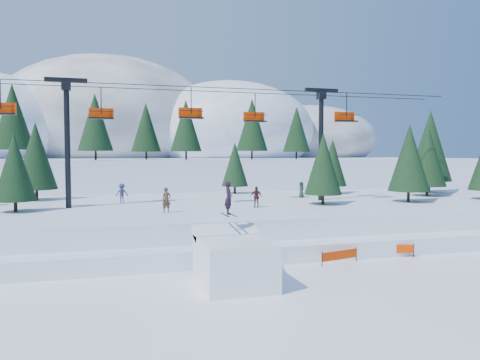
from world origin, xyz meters
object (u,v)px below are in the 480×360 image
object	(u,v)px
banner_far	(392,249)
jump_kicker	(234,260)
chairlift	(187,124)
banner_near	(340,255)

from	to	relation	value
banner_far	jump_kicker	bearing A→B (deg)	-163.41
chairlift	banner_far	bearing A→B (deg)	-48.61
jump_kicker	chairlift	world-z (taller)	chairlift
jump_kicker	chairlift	size ratio (longest dim) A/B	0.11
banner_near	banner_far	distance (m)	4.32
jump_kicker	banner_near	bearing A→B (deg)	19.77
banner_near	banner_far	xyz separation A→B (m)	(4.25, 0.80, 0.00)
chairlift	banner_far	xyz separation A→B (m)	(11.40, -12.93, -8.78)
jump_kicker	banner_far	world-z (taller)	jump_kicker
jump_kicker	chairlift	bearing A→B (deg)	88.79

